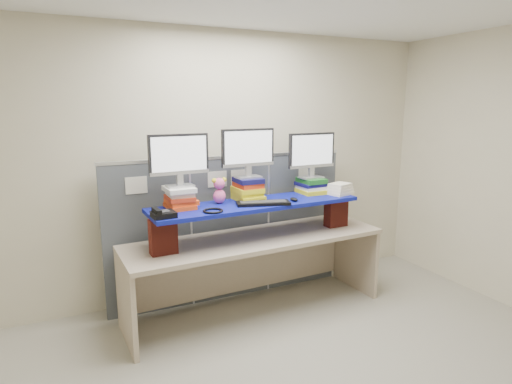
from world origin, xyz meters
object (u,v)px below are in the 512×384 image
desk (256,252)px  blue_board (256,204)px  desk_phone (163,214)px  monitor_right (312,153)px  monitor_left (179,157)px  monitor_center (248,150)px  keyboard (263,203)px

desk → blue_board: size_ratio=1.27×
blue_board → desk_phone: size_ratio=10.23×
monitor_right → desk: bearing=-170.5°
desk → blue_board: blue_board is taller
monitor_left → monitor_center: 0.68m
monitor_right → blue_board: bearing=-170.5°
monitor_right → desk_phone: 1.72m
monitor_left → monitor_right: size_ratio=1.00×
desk → monitor_left: (-0.71, 0.09, 0.96)m
desk → keyboard: (0.02, -0.12, 0.52)m
blue_board → monitor_center: size_ratio=3.78×
desk → keyboard: keyboard is taller
monitor_center → keyboard: (0.05, -0.23, -0.47)m
monitor_left → desk_phone: (-0.22, -0.27, -0.43)m
blue_board → monitor_left: monitor_left is taller
monitor_left → desk_phone: size_ratio=2.71×
monitor_right → keyboard: (-0.69, -0.27, -0.41)m
desk → monitor_right: (0.71, 0.15, 0.93)m
monitor_right → desk_phone: monitor_right is taller
desk → desk_phone: desk_phone is taller
blue_board → monitor_right: 0.85m
desk → monitor_center: monitor_center is taller
monitor_center → blue_board: bearing=-78.9°
monitor_center → monitor_right: 0.74m
monitor_right → monitor_left: bearing=180.0°
monitor_left → monitor_right: bearing=-0.0°
blue_board → desk_phone: (-0.93, -0.18, 0.05)m
desk → monitor_center: bearing=101.1°
monitor_right → desk_phone: size_ratio=2.71×
blue_board → monitor_right: bearing=9.5°
blue_board → desk_phone: 0.95m
monitor_left → monitor_right: 1.42m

